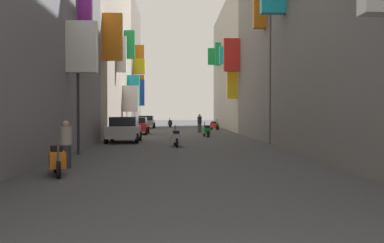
{
  "coord_description": "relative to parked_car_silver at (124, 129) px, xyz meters",
  "views": [
    {
      "loc": [
        -0.42,
        -2.89,
        1.86
      ],
      "look_at": [
        0.66,
        24.88,
        1.26
      ],
      "focal_mm": 42.8,
      "sensor_mm": 36.0,
      "label": 1
    }
  ],
  "objects": [
    {
      "name": "building_left_mid_b",
      "position": [
        -4.5,
        27.9,
        6.73
      ],
      "size": [
        7.3,
        14.02,
        15.07
      ],
      "color": "slate",
      "rests_on": "ground"
    },
    {
      "name": "parked_car_silver",
      "position": [
        0.0,
        0.0,
        0.0
      ],
      "size": [
        1.96,
        3.93,
        1.54
      ],
      "color": "#B7B7BC",
      "rests_on": "ground"
    },
    {
      "name": "ground_plane",
      "position": [
        3.49,
        4.92,
        -0.8
      ],
      "size": [
        140.0,
        140.0,
        0.0
      ],
      "primitive_type": "plane",
      "color": "#424244"
    },
    {
      "name": "scooter_orange",
      "position": [
        -0.36,
        -14.55,
        -0.34
      ],
      "size": [
        0.74,
        1.73,
        1.13
      ],
      "color": "orange",
      "rests_on": "ground"
    },
    {
      "name": "pedestrian_crossing",
      "position": [
        5.3,
        12.45,
        0.02
      ],
      "size": [
        0.51,
        0.51,
        1.64
      ],
      "color": "#3A3A3A",
      "rests_on": "ground"
    },
    {
      "name": "traffic_light_near_corner",
      "position": [
        -1.09,
        -8.08,
        2.24
      ],
      "size": [
        0.26,
        0.34,
        4.48
      ],
      "color": "#2D2D2D",
      "rests_on": "ground"
    },
    {
      "name": "scooter_green",
      "position": [
        5.42,
        5.67,
        -0.34
      ],
      "size": [
        0.6,
        1.88,
        1.13
      ],
      "color": "#287F3D",
      "rests_on": "ground"
    },
    {
      "name": "pedestrian_near_left",
      "position": [
        -0.49,
        -12.82,
        -0.03
      ],
      "size": [
        0.52,
        0.52,
        1.56
      ],
      "color": "#3B3B3B",
      "rests_on": "ground"
    },
    {
      "name": "parked_car_grey",
      "position": [
        -0.1,
        23.64,
        -0.06
      ],
      "size": [
        1.92,
        4.08,
        1.4
      ],
      "color": "slate",
      "rests_on": "ground"
    },
    {
      "name": "scooter_silver",
      "position": [
        3.14,
        -3.66,
        -0.34
      ],
      "size": [
        0.53,
        1.89,
        1.13
      ],
      "color": "#ADADB2",
      "rests_on": "ground"
    },
    {
      "name": "building_left_mid_a",
      "position": [
        -4.5,
        10.79,
        6.27
      ],
      "size": [
        7.37,
        20.23,
        14.15
      ],
      "color": "#B2A899",
      "rests_on": "ground"
    },
    {
      "name": "building_right_mid_c",
      "position": [
        11.48,
        22.74,
        5.99
      ],
      "size": [
        7.31,
        24.34,
        13.57
      ],
      "color": "#B2A899",
      "rests_on": "ground"
    },
    {
      "name": "scooter_black",
      "position": [
        2.56,
        26.53,
        -0.34
      ],
      "size": [
        0.55,
        1.99,
        1.13
      ],
      "color": "black",
      "rests_on": "ground"
    },
    {
      "name": "parked_car_red",
      "position": [
        -0.03,
        10.06,
        -0.07
      ],
      "size": [
        1.91,
        4.17,
        1.37
      ],
      "color": "#B21E1E",
      "rests_on": "ground"
    },
    {
      "name": "scooter_red",
      "position": [
        7.12,
        18.2,
        -0.34
      ],
      "size": [
        0.82,
        1.72,
        1.13
      ],
      "color": "red",
      "rests_on": "ground"
    }
  ]
}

